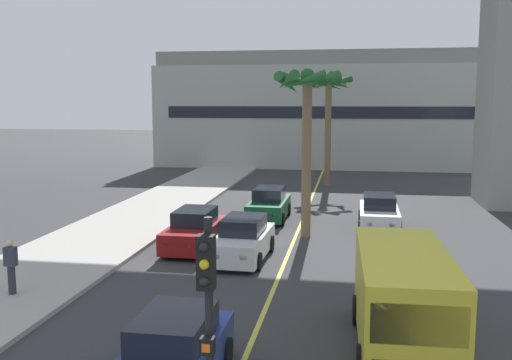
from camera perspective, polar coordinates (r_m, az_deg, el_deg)
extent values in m
cube|color=#ADA89E|center=(19.70, -22.93, -9.67)|extent=(4.80, 80.00, 0.15)
cube|color=#DBCC4C|center=(24.61, 3.81, -5.79)|extent=(0.14, 56.00, 0.01)
cube|color=#ADB2A8|center=(52.43, 6.92, 6.22)|extent=(29.64, 8.00, 8.75)
cube|color=gray|center=(52.53, 7.01, 11.65)|extent=(29.05, 7.20, 1.20)
cube|color=black|center=(48.40, 6.72, 6.61)|extent=(26.68, 0.04, 1.00)
cube|color=#0C4728|center=(28.39, 1.27, -2.75)|extent=(1.72, 4.11, 0.80)
cube|color=black|center=(28.42, 1.32, -1.35)|extent=(1.40, 2.06, 0.60)
cube|color=#F2EDCC|center=(26.36, 1.64, -3.47)|extent=(0.24, 0.08, 0.14)
cube|color=#F2EDCC|center=(26.50, -0.37, -3.40)|extent=(0.24, 0.08, 0.14)
cylinder|color=black|center=(27.09, 2.57, -3.83)|extent=(0.22, 0.64, 0.64)
cylinder|color=black|center=(27.34, -0.80, -3.72)|extent=(0.22, 0.64, 0.64)
cylinder|color=black|center=(29.57, 3.18, -2.85)|extent=(0.22, 0.64, 0.64)
cylinder|color=black|center=(29.79, 0.09, -2.76)|extent=(0.22, 0.64, 0.64)
cube|color=black|center=(12.09, -8.09, -14.26)|extent=(1.40, 2.05, 0.60)
cylinder|color=black|center=(13.26, -3.02, -16.54)|extent=(0.22, 0.64, 0.64)
cylinder|color=black|center=(13.67, -9.91, -15.88)|extent=(0.22, 0.64, 0.64)
cube|color=maroon|center=(22.98, -6.09, -5.32)|extent=(1.70, 4.10, 0.80)
cube|color=black|center=(22.97, -6.01, -3.59)|extent=(1.39, 2.05, 0.60)
cube|color=#F2EDCC|center=(20.96, -6.32, -6.47)|extent=(0.24, 0.08, 0.14)
cube|color=#F2EDCC|center=(21.23, -8.77, -6.33)|extent=(0.24, 0.08, 0.14)
cylinder|color=black|center=(21.64, -4.90, -6.84)|extent=(0.22, 0.64, 0.64)
cylinder|color=black|center=(22.09, -8.99, -6.61)|extent=(0.22, 0.64, 0.64)
cylinder|color=black|center=(24.04, -3.41, -5.34)|extent=(0.22, 0.64, 0.64)
cylinder|color=black|center=(24.44, -7.11, -5.17)|extent=(0.22, 0.64, 0.64)
cube|color=white|center=(21.34, -1.31, -6.31)|extent=(1.83, 4.15, 0.80)
cube|color=black|center=(21.33, -1.23, -4.44)|extent=(1.46, 2.09, 0.60)
cube|color=#F2EDCC|center=(19.33, -1.25, -7.65)|extent=(0.24, 0.09, 0.14)
cube|color=#F2EDCC|center=(19.55, -3.95, -7.50)|extent=(0.24, 0.09, 0.14)
cylinder|color=black|center=(20.05, 0.17, -8.01)|extent=(0.24, 0.65, 0.64)
cylinder|color=black|center=(20.41, -4.33, -7.74)|extent=(0.24, 0.65, 0.64)
cylinder|color=black|center=(22.46, 1.42, -6.27)|extent=(0.24, 0.65, 0.64)
cylinder|color=black|center=(22.78, -2.60, -6.07)|extent=(0.24, 0.65, 0.64)
cube|color=white|center=(26.85, 12.00, -3.54)|extent=(1.76, 4.12, 0.80)
cube|color=black|center=(26.88, 12.03, -2.05)|extent=(1.42, 2.07, 0.60)
cube|color=#F2EDCC|center=(24.90, 13.22, -4.35)|extent=(0.24, 0.08, 0.14)
cube|color=#F2EDCC|center=(24.86, 11.06, -4.30)|extent=(0.24, 0.08, 0.14)
cylinder|color=black|center=(25.70, 13.87, -4.69)|extent=(0.23, 0.64, 0.64)
cylinder|color=black|center=(25.64, 10.26, -4.62)|extent=(0.23, 0.64, 0.64)
cylinder|color=black|center=(28.19, 13.55, -3.59)|extent=(0.23, 0.64, 0.64)
cylinder|color=black|center=(28.13, 10.26, -3.51)|extent=(0.23, 0.64, 0.64)
cube|color=yellow|center=(14.00, 14.26, -11.09)|extent=(2.13, 5.25, 2.10)
cube|color=black|center=(11.49, 15.75, -13.54)|extent=(1.80, 0.13, 0.80)
cylinder|color=black|center=(15.89, 17.00, -12.43)|extent=(0.28, 0.77, 0.76)
cylinder|color=black|center=(15.70, 9.98, -12.45)|extent=(0.28, 0.77, 0.76)
cube|color=black|center=(8.00, -4.93, -8.08)|extent=(0.24, 0.20, 0.76)
sphere|color=black|center=(7.84, -5.13, -6.59)|extent=(0.14, 0.14, 0.14)
sphere|color=yellow|center=(7.91, -5.11, -8.27)|extent=(0.14, 0.14, 0.14)
sphere|color=black|center=(7.98, -5.09, -9.93)|extent=(0.14, 0.14, 0.14)
cube|color=black|center=(8.42, -4.80, -15.92)|extent=(0.20, 0.16, 0.24)
cube|color=orange|center=(8.35, -4.94, -16.13)|extent=(0.12, 0.03, 0.12)
cylinder|color=brown|center=(24.54, 4.99, 2.04)|extent=(0.41, 0.41, 6.66)
sphere|color=#236028|center=(24.44, 5.09, 10.19)|extent=(0.60, 0.60, 0.60)
cone|color=#236028|center=(24.31, 7.24, 9.65)|extent=(0.57, 1.90, 0.86)
cone|color=#236028|center=(25.08, 6.59, 9.61)|extent=(1.70, 1.57, 0.85)
cone|color=#236028|center=(25.31, 4.49, 9.52)|extent=(1.91, 1.07, 0.93)
cone|color=#236028|center=(24.83, 3.15, 9.38)|extent=(1.08, 1.90, 1.05)
cone|color=#236028|center=(24.09, 3.05, 9.64)|extent=(1.25, 1.87, 0.91)
cone|color=#236028|center=(23.53, 4.73, 9.65)|extent=(1.90, 0.59, 0.93)
cone|color=#236028|center=(23.71, 6.43, 9.69)|extent=(1.70, 1.57, 0.87)
cylinder|color=brown|center=(39.62, 7.08, 4.49)|extent=(0.42, 0.42, 7.05)
sphere|color=#236028|center=(39.58, 7.17, 9.80)|extent=(0.60, 0.60, 0.60)
cone|color=#236028|center=(39.70, 8.69, 9.45)|extent=(0.74, 2.18, 0.86)
cone|color=#236028|center=(40.39, 8.11, 9.32)|extent=(1.97, 1.64, 1.00)
cone|color=#236028|center=(40.62, 7.04, 9.28)|extent=(2.17, 0.69, 1.06)
cone|color=#236028|center=(40.41, 6.24, 9.42)|extent=(1.93, 1.71, 0.92)
cone|color=#236028|center=(39.74, 5.65, 9.55)|extent=(0.66, 2.18, 0.80)
cone|color=#236028|center=(38.95, 5.91, 9.40)|extent=(1.69, 1.93, 1.02)
cone|color=#236028|center=(38.53, 6.96, 9.39)|extent=(2.16, 0.63, 1.03)
cone|color=#236028|center=(38.72, 8.06, 9.56)|extent=(1.98, 1.64, 0.79)
cylinder|color=#2D2D38|center=(18.66, -22.88, -9.03)|extent=(0.22, 0.22, 0.85)
cube|color=#333847|center=(18.48, -22.99, -6.94)|extent=(0.34, 0.22, 0.56)
sphere|color=beige|center=(18.38, -23.06, -5.76)|extent=(0.20, 0.20, 0.20)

